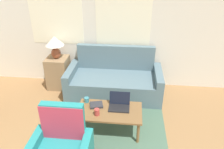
% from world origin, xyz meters
% --- Properties ---
extents(wall_back, '(6.48, 0.06, 2.60)m').
position_xyz_m(wall_back, '(-0.00, 4.04, 1.31)').
color(wall_back, silver).
rests_on(wall_back, ground_plane).
extents(rug, '(1.83, 1.94, 0.01)m').
position_xyz_m(rug, '(0.50, 2.97, 0.00)').
color(rug, '#476651').
rests_on(rug, ground_plane).
extents(couch, '(1.89, 0.88, 0.93)m').
position_xyz_m(couch, '(0.47, 3.58, 0.27)').
color(couch, slate).
rests_on(couch, ground_plane).
extents(side_table, '(0.44, 0.44, 0.68)m').
position_xyz_m(side_table, '(-0.75, 3.71, 0.34)').
color(side_table, '#937551').
rests_on(side_table, ground_plane).
extents(table_lamp, '(0.37, 0.37, 0.47)m').
position_xyz_m(table_lamp, '(-0.75, 3.71, 0.99)').
color(table_lamp, brown).
rests_on(table_lamp, side_table).
extents(coffee_table, '(1.02, 0.56, 0.40)m').
position_xyz_m(coffee_table, '(0.50, 2.42, 0.36)').
color(coffee_table, brown).
rests_on(coffee_table, ground_plane).
extents(laptop, '(0.33, 0.27, 0.22)m').
position_xyz_m(laptop, '(0.65, 2.53, 0.45)').
color(laptop, black).
rests_on(laptop, coffee_table).
extents(cup_navy, '(0.08, 0.08, 0.08)m').
position_xyz_m(cup_navy, '(0.10, 2.61, 0.44)').
color(cup_navy, teal).
rests_on(cup_navy, coffee_table).
extents(cup_yellow, '(0.08, 0.08, 0.11)m').
position_xyz_m(cup_yellow, '(0.32, 2.30, 0.45)').
color(cup_yellow, '#B23D38').
rests_on(cup_yellow, coffee_table).
extents(book_red, '(0.24, 0.21, 0.04)m').
position_xyz_m(book_red, '(0.28, 2.52, 0.42)').
color(book_red, '#2D2D33').
rests_on(book_red, coffee_table).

